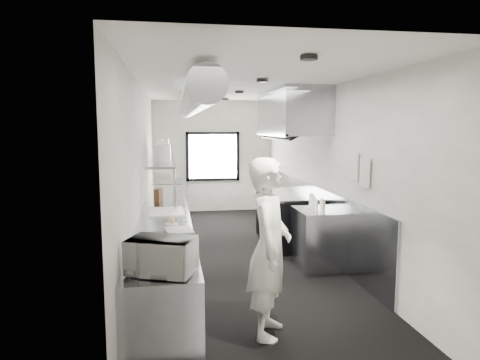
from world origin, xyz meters
name	(u,v)px	position (x,y,z in m)	size (l,w,h in m)	color
floor	(237,257)	(0.00, 0.00, 0.00)	(3.00, 8.00, 0.01)	black
ceiling	(237,85)	(0.00, 0.00, 2.80)	(3.00, 8.00, 0.01)	silver
wall_back	(213,156)	(0.00, 4.00, 1.40)	(3.00, 0.02, 2.80)	silver
wall_front	(323,234)	(0.00, -4.00, 1.40)	(3.00, 0.02, 2.80)	silver
wall_left	(142,175)	(-1.50, 0.00, 1.40)	(0.02, 8.00, 2.80)	silver
wall_right	(325,172)	(1.50, 0.00, 1.40)	(0.02, 8.00, 2.80)	silver
wall_cladding	(317,218)	(1.48, 0.30, 0.55)	(0.03, 5.50, 1.10)	#9396A0
hvac_duct	(191,102)	(-0.70, 0.40, 2.55)	(0.40, 0.40, 6.40)	gray
service_window	(213,156)	(0.00, 3.96, 1.40)	(1.36, 0.05, 1.25)	white
exhaust_hood	(291,113)	(1.10, 0.70, 2.39)	(0.81, 2.20, 0.88)	#9396A0
prep_counter	(166,241)	(-1.15, -0.50, 0.45)	(0.70, 6.00, 0.90)	#9396A0
pass_shelf	(163,161)	(-1.19, 1.00, 1.54)	(0.45, 3.00, 0.68)	#9396A0
range	(287,218)	(1.04, 0.70, 0.47)	(0.88, 1.60, 0.94)	black
bottle_station	(318,239)	(1.15, -0.70, 0.45)	(0.65, 0.80, 0.90)	#9396A0
far_work_table	(167,200)	(-1.15, 3.20, 0.45)	(0.70, 1.20, 0.90)	#9396A0
notice_sheet_a	(354,166)	(1.47, -1.20, 1.60)	(0.02, 0.28, 0.38)	beige
notice_sheet_b	(365,173)	(1.47, -1.55, 1.55)	(0.02, 0.28, 0.38)	beige
line_cook	(269,248)	(-0.07, -2.67, 0.92)	(0.67, 0.44, 1.85)	silver
microwave	(161,256)	(-1.15, -3.20, 1.05)	(0.51, 0.39, 0.31)	silver
deli_tub_a	(143,245)	(-1.34, -2.47, 0.96)	(0.15, 0.15, 0.11)	silver
deli_tub_b	(147,246)	(-1.31, -2.51, 0.95)	(0.13, 0.13, 0.09)	silver
newspaper	(179,230)	(-0.97, -1.68, 0.90)	(0.31, 0.39, 0.01)	silver
small_plate	(172,224)	(-1.05, -1.35, 0.91)	(0.16, 0.16, 0.01)	white
pastry	(172,220)	(-1.05, -1.35, 0.96)	(0.09, 0.09, 0.09)	#DFA575
cutting_board	(166,212)	(-1.13, -0.54, 0.91)	(0.50, 0.67, 0.02)	silver
knife_block	(158,195)	(-1.27, 0.42, 1.01)	(0.09, 0.20, 0.22)	brown
plate_stack_a	(163,153)	(-1.17, 0.32, 1.71)	(0.25, 0.25, 0.29)	white
plate_stack_b	(163,151)	(-1.19, 0.82, 1.72)	(0.23, 0.23, 0.30)	white
plate_stack_c	(162,150)	(-1.20, 1.27, 1.72)	(0.21, 0.21, 0.30)	white
plate_stack_d	(163,147)	(-1.19, 1.70, 1.75)	(0.23, 0.23, 0.35)	white
squeeze_bottle_a	(323,208)	(1.11, -1.00, 0.99)	(0.06, 0.06, 0.18)	silver
squeeze_bottle_b	(322,206)	(1.14, -0.87, 0.99)	(0.06, 0.06, 0.19)	silver
squeeze_bottle_c	(316,205)	(1.10, -0.74, 0.98)	(0.05, 0.05, 0.16)	silver
squeeze_bottle_d	(313,202)	(1.11, -0.57, 0.99)	(0.06, 0.06, 0.19)	silver
squeeze_bottle_e	(311,200)	(1.14, -0.38, 0.99)	(0.06, 0.06, 0.19)	silver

